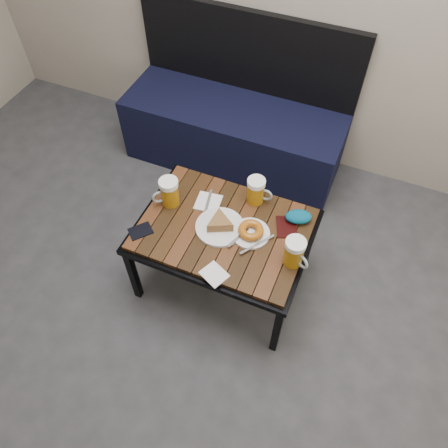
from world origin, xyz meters
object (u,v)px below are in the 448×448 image
at_px(bench, 235,128).
at_px(plate_bagel, 251,232).
at_px(beer_mug_right, 295,252).
at_px(passport_navy, 140,231).
at_px(beer_mug_centre, 256,191).
at_px(knit_pouch, 298,217).
at_px(passport_burgundy, 287,227).
at_px(plate_pie, 220,225).
at_px(beer_mug_left, 169,192).
at_px(cafe_table, 224,233).

bearing_deg(bench, plate_bagel, -63.91).
xyz_separation_m(bench, beer_mug_right, (0.67, -0.98, 0.27)).
height_order(bench, passport_navy, bench).
xyz_separation_m(beer_mug_centre, knit_pouch, (0.23, -0.04, -0.04)).
height_order(plate_bagel, passport_burgundy, plate_bagel).
relative_size(beer_mug_centre, passport_navy, 1.34).
xyz_separation_m(beer_mug_centre, passport_navy, (-0.44, -0.40, -0.07)).
bearing_deg(plate_bagel, plate_pie, -171.68).
distance_m(passport_navy, passport_burgundy, 0.70).
xyz_separation_m(beer_mug_left, beer_mug_right, (0.67, -0.10, -0.00)).
bearing_deg(knit_pouch, beer_mug_left, -167.50).
bearing_deg(passport_navy, beer_mug_left, 117.93).
relative_size(beer_mug_right, passport_navy, 1.39).
bearing_deg(passport_burgundy, beer_mug_centre, 130.25).
distance_m(cafe_table, passport_navy, 0.40).
xyz_separation_m(bench, beer_mug_centre, (0.39, -0.70, 0.27)).
bearing_deg(passport_burgundy, knit_pouch, 37.45).
distance_m(plate_pie, knit_pouch, 0.38).
bearing_deg(cafe_table, bench, 108.74).
bearing_deg(cafe_table, passport_burgundy, 23.10).
xyz_separation_m(passport_navy, passport_burgundy, (0.64, 0.30, 0.00)).
bearing_deg(knit_pouch, plate_bagel, -137.10).
relative_size(plate_pie, passport_burgundy, 1.78).
relative_size(cafe_table, passport_burgundy, 6.35).
relative_size(cafe_table, passport_navy, 7.77).
height_order(beer_mug_right, plate_bagel, beer_mug_right).
distance_m(beer_mug_left, plate_pie, 0.30).
height_order(plate_bagel, knit_pouch, knit_pouch).
bearing_deg(plate_pie, beer_mug_left, 169.82).
distance_m(cafe_table, beer_mug_centre, 0.26).
xyz_separation_m(passport_navy, knit_pouch, (0.67, 0.36, 0.03)).
bearing_deg(beer_mug_left, plate_bagel, 131.74).
bearing_deg(bench, passport_burgundy, -53.61).
relative_size(bench, cafe_table, 1.67).
relative_size(beer_mug_centre, beer_mug_right, 0.96).
relative_size(bench, beer_mug_right, 9.31).
relative_size(plate_pie, passport_navy, 2.18).
relative_size(plate_bagel, passport_navy, 2.10).
distance_m(beer_mug_centre, passport_burgundy, 0.23).
bearing_deg(passport_navy, cafe_table, 66.66).
bearing_deg(plate_pie, passport_burgundy, 23.50).
bearing_deg(beer_mug_left, beer_mug_centre, 160.31).
bearing_deg(cafe_table, plate_bagel, 5.15).
distance_m(beer_mug_centre, knit_pouch, 0.24).
height_order(beer_mug_centre, passport_burgundy, beer_mug_centre).
relative_size(bench, knit_pouch, 10.95).
bearing_deg(cafe_table, plate_pie, -150.50).
xyz_separation_m(cafe_table, plate_pie, (-0.02, -0.01, 0.07)).
relative_size(cafe_table, plate_pie, 3.57).
relative_size(beer_mug_centre, plate_pie, 0.62).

